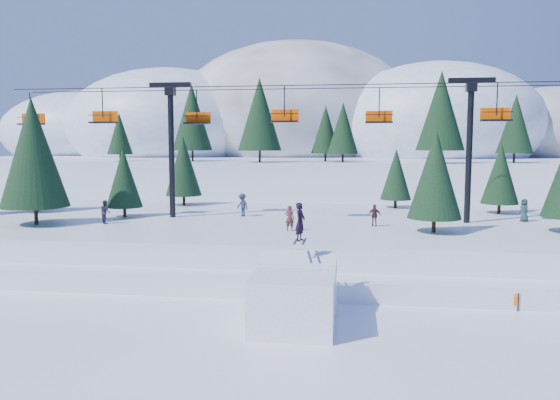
# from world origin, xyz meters

# --- Properties ---
(ground) EXTENTS (160.00, 160.00, 0.00)m
(ground) POSITION_xyz_m (0.00, 0.00, 0.00)
(ground) COLOR white
(ground) RESTS_ON ground
(mid_shelf) EXTENTS (70.00, 22.00, 2.50)m
(mid_shelf) POSITION_xyz_m (0.00, 18.00, 1.25)
(mid_shelf) COLOR white
(mid_shelf) RESTS_ON ground
(berm) EXTENTS (70.00, 6.00, 1.10)m
(berm) POSITION_xyz_m (0.00, 8.00, 0.55)
(berm) COLOR white
(berm) RESTS_ON ground
(mountain_ridge) EXTENTS (119.00, 60.45, 26.46)m
(mountain_ridge) POSITION_xyz_m (-5.08, 73.36, 9.64)
(mountain_ridge) COLOR white
(mountain_ridge) RESTS_ON ground
(jump_kicker) EXTENTS (3.63, 4.95, 5.42)m
(jump_kicker) POSITION_xyz_m (2.33, 1.43, 1.35)
(jump_kicker) COLOR white
(jump_kicker) RESTS_ON ground
(chairlift) EXTENTS (47.24, 3.21, 10.28)m
(chairlift) POSITION_xyz_m (0.43, 18.05, 9.32)
(chairlift) COLOR black
(chairlift) RESTS_ON mid_shelf
(conifer_stand) EXTENTS (63.06, 17.37, 9.65)m
(conifer_stand) POSITION_xyz_m (1.01, 17.94, 6.91)
(conifer_stand) COLOR black
(conifer_stand) RESTS_ON mid_shelf
(distant_skiers) EXTENTS (30.76, 7.43, 1.79)m
(distant_skiers) POSITION_xyz_m (0.03, 16.78, 3.35)
(distant_skiers) COLOR #3F1C25
(distant_skiers) RESTS_ON mid_shelf
(banner_near) EXTENTS (2.86, 0.17, 0.90)m
(banner_near) POSITION_xyz_m (6.72, 5.19, 0.54)
(banner_near) COLOR black
(banner_near) RESTS_ON ground
(banner_far) EXTENTS (2.61, 1.21, 0.90)m
(banner_far) POSITION_xyz_m (11.69, 5.51, 0.54)
(banner_far) COLOR black
(banner_far) RESTS_ON ground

